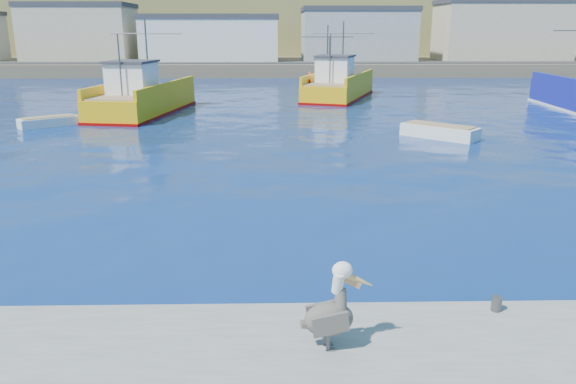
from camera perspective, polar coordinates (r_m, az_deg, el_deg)
The scene contains 9 objects.
ground at distance 14.53m, azimuth 4.05°, elevation -7.45°, with size 260.00×260.00×0.00m, color #071C56.
dock_bollards at distance 11.28m, azimuth 8.79°, elevation -11.27°, with size 36.20×0.20×0.30m.
far_shore at distance 122.49m, azimuth -0.67°, elevation 17.71°, with size 200.00×81.00×24.00m.
trawler_yellow_a at distance 41.75m, azimuth -14.60°, elevation 9.18°, with size 5.87×12.33×6.58m.
trawler_yellow_b at distance 49.87m, azimuth 5.13°, elevation 10.68°, with size 7.57×12.10×6.53m.
boat_orange at distance 51.00m, azimuth 4.02°, elevation 10.83°, with size 4.62×8.93×6.14m.
skiff_left at distance 38.15m, azimuth -23.18°, elevation 6.51°, with size 3.41×3.03×0.74m.
skiff_mid at distance 32.42m, azimuth 15.14°, elevation 5.85°, with size 4.09×3.91×0.91m.
pelican at distance 9.83m, azimuth 4.44°, elevation -12.04°, with size 1.29×0.64×1.59m.
Camera 1 is at (-1.31, -13.24, 5.83)m, focal length 35.00 mm.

